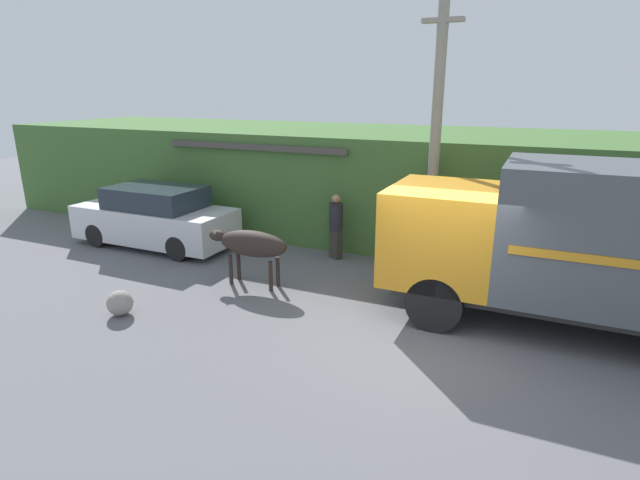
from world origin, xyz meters
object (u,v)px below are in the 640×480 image
(cargo_truck, at_px, (592,243))
(parked_suv, at_px, (155,218))
(utility_pole, at_px, (436,132))
(brown_cow, at_px, (251,244))
(roadside_rock, at_px, (120,303))
(pedestrian_on_hill, at_px, (336,224))

(cargo_truck, xyz_separation_m, parked_suv, (-10.71, 0.93, -0.89))
(parked_suv, bearing_deg, utility_pole, 8.28)
(brown_cow, bearing_deg, parked_suv, 173.78)
(utility_pole, height_order, roadside_rock, utility_pole)
(pedestrian_on_hill, bearing_deg, parked_suv, 38.00)
(pedestrian_on_hill, bearing_deg, cargo_truck, -173.77)
(cargo_truck, height_order, parked_suv, cargo_truck)
(brown_cow, height_order, pedestrian_on_hill, pedestrian_on_hill)
(parked_suv, relative_size, roadside_rock, 9.19)
(parked_suv, distance_m, utility_pole, 7.95)
(parked_suv, relative_size, pedestrian_on_hill, 2.71)
(brown_cow, bearing_deg, utility_pole, 50.11)
(roadside_rock, bearing_deg, parked_suv, 123.25)
(pedestrian_on_hill, xyz_separation_m, roadside_rock, (-2.53, -4.94, -0.68))
(brown_cow, xyz_separation_m, parked_suv, (-4.05, 1.40, -0.14))
(utility_pole, bearing_deg, pedestrian_on_hill, -177.84)
(utility_pole, bearing_deg, cargo_truck, -32.87)
(cargo_truck, distance_m, utility_pole, 4.21)
(brown_cow, relative_size, pedestrian_on_hill, 1.18)
(parked_suv, relative_size, utility_pole, 0.72)
(brown_cow, height_order, parked_suv, parked_suv)
(brown_cow, bearing_deg, pedestrian_on_hill, 81.01)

